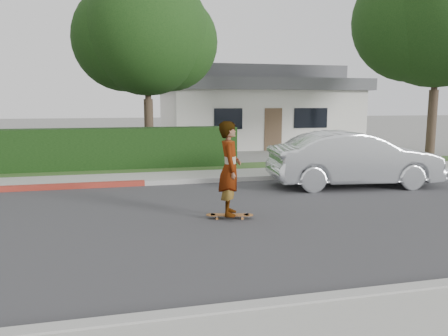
% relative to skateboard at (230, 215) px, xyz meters
% --- Properties ---
extents(ground, '(120.00, 120.00, 0.00)m').
position_rel_skateboard_xyz_m(ground, '(-2.49, 0.02, -0.09)').
color(ground, slate).
rests_on(ground, ground).
extents(road, '(60.00, 8.00, 0.01)m').
position_rel_skateboard_xyz_m(road, '(-2.49, 0.02, -0.08)').
color(road, '#2D2D30').
rests_on(road, ground).
extents(curb_near, '(60.00, 0.20, 0.15)m').
position_rel_skateboard_xyz_m(curb_near, '(-2.49, -4.08, -0.01)').
color(curb_near, '#9E9E99').
rests_on(curb_near, ground).
extents(curb_far, '(60.00, 0.20, 0.15)m').
position_rel_skateboard_xyz_m(curb_far, '(-2.49, 4.12, -0.01)').
color(curb_far, '#9E9E99').
rests_on(curb_far, ground).
extents(sidewalk_far, '(60.00, 1.60, 0.12)m').
position_rel_skateboard_xyz_m(sidewalk_far, '(-2.49, 5.02, -0.03)').
color(sidewalk_far, gray).
rests_on(sidewalk_far, ground).
extents(planting_strip, '(60.00, 1.60, 0.10)m').
position_rel_skateboard_xyz_m(planting_strip, '(-2.49, 6.62, -0.04)').
color(planting_strip, '#2D4C1E').
rests_on(planting_strip, ground).
extents(hedge, '(15.00, 1.00, 1.50)m').
position_rel_skateboard_xyz_m(hedge, '(-5.49, 7.22, 0.66)').
color(hedge, black).
rests_on(hedge, ground).
extents(tree_center, '(5.66, 4.84, 7.44)m').
position_rel_skateboard_xyz_m(tree_center, '(-1.01, 9.21, 4.82)').
color(tree_center, '#33261C').
rests_on(tree_center, ground).
extents(tree_right, '(6.32, 5.60, 8.56)m').
position_rel_skateboard_xyz_m(tree_right, '(9.99, 6.71, 5.54)').
color(tree_right, '#33261C').
rests_on(tree_right, ground).
extents(house, '(10.60, 8.60, 4.30)m').
position_rel_skateboard_xyz_m(house, '(5.51, 16.02, 2.01)').
color(house, beige).
rests_on(house, ground).
extents(skateboard, '(0.99, 0.42, 0.09)m').
position_rel_skateboard_xyz_m(skateboard, '(0.00, 0.00, 0.00)').
color(skateboard, '#BD7134').
rests_on(skateboard, ground).
extents(skateboarder, '(0.61, 0.79, 1.93)m').
position_rel_skateboard_xyz_m(skateboarder, '(0.00, 0.00, 0.98)').
color(skateboarder, white).
rests_on(skateboarder, skateboard).
extents(car_silver, '(4.94, 2.18, 1.58)m').
position_rel_skateboard_xyz_m(car_silver, '(4.33, 2.60, 0.70)').
color(car_silver, silver).
rests_on(car_silver, ground).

